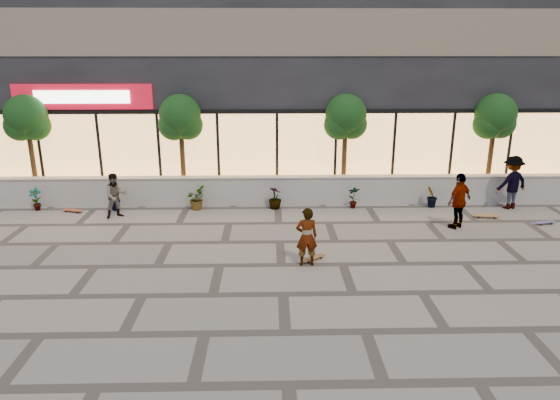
{
  "coord_description": "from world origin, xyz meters",
  "views": [
    {
      "loc": [
        -0.32,
        -10.45,
        5.52
      ],
      "look_at": [
        0.0,
        3.25,
        1.3
      ],
      "focal_mm": 32.0,
      "sensor_mm": 36.0,
      "label": 1
    }
  ],
  "objects_px": {
    "skateboard_right_near": "(486,216)",
    "tree_midwest": "(180,120)",
    "tree_mideast": "(346,119)",
    "skateboard_left": "(73,210)",
    "skateboard_right_far": "(545,222)",
    "skater_left": "(116,196)",
    "skater_right_far": "(512,182)",
    "skateboard_center": "(313,258)",
    "skater_center": "(307,237)",
    "tree_west": "(27,121)",
    "tree_east": "(495,119)",
    "skater_right_near": "(459,201)"
  },
  "relations": [
    {
      "from": "skateboard_right_near",
      "to": "tree_midwest",
      "type": "bearing_deg",
      "value": 175.22
    },
    {
      "from": "tree_mideast",
      "to": "skateboard_left",
      "type": "distance_m",
      "value": 10.21
    },
    {
      "from": "skateboard_left",
      "to": "skateboard_right_near",
      "type": "height_order",
      "value": "skateboard_right_near"
    },
    {
      "from": "tree_mideast",
      "to": "skateboard_right_far",
      "type": "relative_size",
      "value": 5.31
    },
    {
      "from": "skateboard_right_near",
      "to": "skateboard_left",
      "type": "bearing_deg",
      "value": -175.48
    },
    {
      "from": "skater_left",
      "to": "skateboard_left",
      "type": "xyz_separation_m",
      "value": [
        -1.73,
        0.57,
        -0.69
      ]
    },
    {
      "from": "skater_right_far",
      "to": "skateboard_center",
      "type": "xyz_separation_m",
      "value": [
        -7.38,
        -4.39,
        -0.88
      ]
    },
    {
      "from": "tree_mideast",
      "to": "skater_center",
      "type": "relative_size",
      "value": 2.48
    },
    {
      "from": "tree_west",
      "to": "tree_east",
      "type": "relative_size",
      "value": 1.0
    },
    {
      "from": "tree_west",
      "to": "tree_east",
      "type": "xyz_separation_m",
      "value": [
        17.0,
        0.0,
        0.0
      ]
    },
    {
      "from": "tree_west",
      "to": "skateboard_center",
      "type": "relative_size",
      "value": 5.6
    },
    {
      "from": "tree_mideast",
      "to": "skater_left",
      "type": "bearing_deg",
      "value": -165.41
    },
    {
      "from": "skater_left",
      "to": "skateboard_right_far",
      "type": "bearing_deg",
      "value": -35.17
    },
    {
      "from": "tree_midwest",
      "to": "skateboard_left",
      "type": "xyz_separation_m",
      "value": [
        -3.67,
        -1.5,
        -2.91
      ]
    },
    {
      "from": "skateboard_center",
      "to": "skateboard_right_far",
      "type": "xyz_separation_m",
      "value": [
        7.77,
        2.66,
        -0.0
      ]
    },
    {
      "from": "tree_midwest",
      "to": "skater_center",
      "type": "xyz_separation_m",
      "value": [
        4.16,
        -6.06,
        -2.2
      ]
    },
    {
      "from": "tree_east",
      "to": "tree_midwest",
      "type": "bearing_deg",
      "value": 180.0
    },
    {
      "from": "skater_left",
      "to": "skateboard_center",
      "type": "xyz_separation_m",
      "value": [
        6.31,
        -3.72,
        -0.69
      ]
    },
    {
      "from": "tree_west",
      "to": "skateboard_right_near",
      "type": "distance_m",
      "value": 16.45
    },
    {
      "from": "skateboard_left",
      "to": "skateboard_right_far",
      "type": "distance_m",
      "value": 15.88
    },
    {
      "from": "skater_right_near",
      "to": "skateboard_left",
      "type": "relative_size",
      "value": 2.4
    },
    {
      "from": "tree_mideast",
      "to": "skater_right_near",
      "type": "distance_m",
      "value": 5.06
    },
    {
      "from": "skateboard_right_far",
      "to": "tree_mideast",
      "type": "bearing_deg",
      "value": 139.78
    },
    {
      "from": "skater_center",
      "to": "skater_right_far",
      "type": "distance_m",
      "value": 8.9
    },
    {
      "from": "skater_left",
      "to": "skater_right_near",
      "type": "bearing_deg",
      "value": -37.54
    },
    {
      "from": "tree_west",
      "to": "tree_mideast",
      "type": "height_order",
      "value": "same"
    },
    {
      "from": "skateboard_left",
      "to": "skateboard_right_near",
      "type": "distance_m",
      "value": 14.2
    },
    {
      "from": "skater_right_far",
      "to": "skateboard_right_near",
      "type": "height_order",
      "value": "skater_right_far"
    },
    {
      "from": "tree_mideast",
      "to": "skater_left",
      "type": "xyz_separation_m",
      "value": [
        -7.94,
        -2.07,
        -2.22
      ]
    },
    {
      "from": "skateboard_center",
      "to": "skater_right_far",
      "type": "bearing_deg",
      "value": -6.95
    },
    {
      "from": "tree_midwest",
      "to": "skateboard_left",
      "type": "distance_m",
      "value": 4.92
    },
    {
      "from": "skater_left",
      "to": "skateboard_right_far",
      "type": "xyz_separation_m",
      "value": [
        14.07,
        -1.06,
        -0.69
      ]
    },
    {
      "from": "skateboard_left",
      "to": "skater_left",
      "type": "bearing_deg",
      "value": -2.41
    },
    {
      "from": "skateboard_right_near",
      "to": "tree_mideast",
      "type": "bearing_deg",
      "value": 159.74
    },
    {
      "from": "tree_mideast",
      "to": "skater_right_near",
      "type": "height_order",
      "value": "tree_mideast"
    },
    {
      "from": "skateboard_right_near",
      "to": "skateboard_right_far",
      "type": "bearing_deg",
      "value": -13.69
    },
    {
      "from": "tree_west",
      "to": "skater_left",
      "type": "relative_size",
      "value": 2.57
    },
    {
      "from": "tree_midwest",
      "to": "skater_right_far",
      "type": "height_order",
      "value": "tree_midwest"
    },
    {
      "from": "tree_east",
      "to": "tree_mideast",
      "type": "bearing_deg",
      "value": 180.0
    },
    {
      "from": "skateboard_right_near",
      "to": "skateboard_center",
      "type": "bearing_deg",
      "value": -143.13
    },
    {
      "from": "skater_right_far",
      "to": "skateboard_left",
      "type": "relative_size",
      "value": 2.54
    },
    {
      "from": "tree_west",
      "to": "skateboard_right_far",
      "type": "distance_m",
      "value": 18.14
    },
    {
      "from": "tree_west",
      "to": "skater_right_far",
      "type": "distance_m",
      "value": 17.42
    },
    {
      "from": "skateboard_left",
      "to": "skateboard_right_far",
      "type": "relative_size",
      "value": 1.01
    },
    {
      "from": "tree_midwest",
      "to": "tree_east",
      "type": "height_order",
      "value": "same"
    },
    {
      "from": "skateboard_center",
      "to": "skateboard_right_near",
      "type": "distance_m",
      "value": 6.98
    },
    {
      "from": "tree_mideast",
      "to": "tree_west",
      "type": "bearing_deg",
      "value": 180.0
    },
    {
      "from": "tree_midwest",
      "to": "skater_right_near",
      "type": "height_order",
      "value": "tree_midwest"
    },
    {
      "from": "skateboard_center",
      "to": "skateboard_right_far",
      "type": "height_order",
      "value": "skateboard_center"
    },
    {
      "from": "tree_mideast",
      "to": "skateboard_right_near",
      "type": "bearing_deg",
      "value": -28.65
    }
  ]
}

